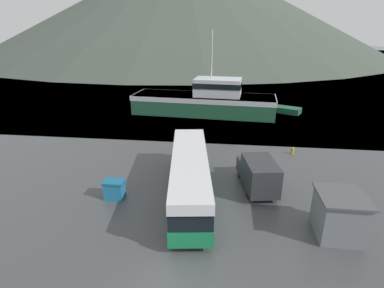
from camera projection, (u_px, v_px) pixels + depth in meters
ground_plane at (171, 283)px, 14.50m from camera, size 400.00×400.00×0.00m
water_surface at (225, 56)px, 143.88m from camera, size 240.00×240.00×0.00m
hill_backdrop at (185, 4)px, 146.51m from camera, size 188.86×188.86×47.87m
tour_bus at (190, 174)px, 21.47m from camera, size 4.18×12.71×3.17m
delivery_van at (258, 173)px, 22.73m from camera, size 3.04×5.62×2.51m
fishing_boat at (206, 100)px, 43.53m from camera, size 20.89×7.64×11.60m
storage_bin at (114, 189)px, 21.62m from camera, size 1.48×1.05×1.40m
dock_kiosk at (339, 215)px, 17.52m from camera, size 2.69×2.96×2.67m
small_boat at (276, 108)px, 45.35m from camera, size 7.35×5.06×0.85m
mooring_bollard at (292, 150)px, 29.60m from camera, size 0.31×0.31×0.69m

